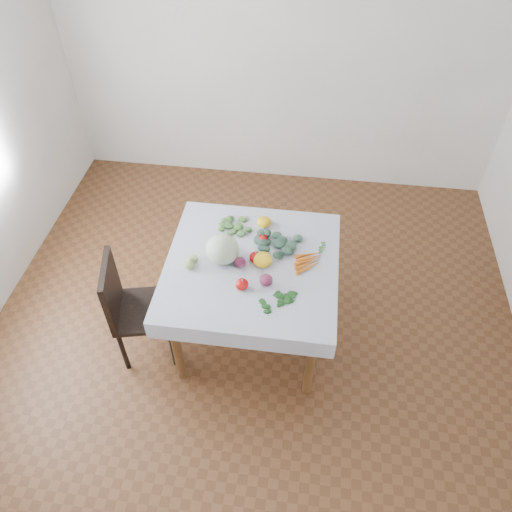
{
  "coord_description": "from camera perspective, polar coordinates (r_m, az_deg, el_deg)",
  "views": [
    {
      "loc": [
        0.33,
        -2.2,
        3.13
      ],
      "look_at": [
        0.03,
        0.01,
        0.82
      ],
      "focal_mm": 35.0,
      "sensor_mm": 36.0,
      "label": 1
    }
  ],
  "objects": [
    {
      "name": "heirloom_back",
      "position": [
        3.49,
        0.92,
        3.93
      ],
      "size": [
        0.11,
        0.11,
        0.07
      ],
      "primitive_type": "ellipsoid",
      "rotation": [
        0.0,
        0.0,
        -0.07
      ],
      "color": "yellow",
      "rests_on": "tablecloth"
    },
    {
      "name": "table",
      "position": [
        3.33,
        -0.49,
        -2.08
      ],
      "size": [
        1.0,
        1.0,
        0.75
      ],
      "color": "brown",
      "rests_on": "ground"
    },
    {
      "name": "tablecloth",
      "position": [
        3.26,
        -0.5,
        -0.91
      ],
      "size": [
        1.12,
        1.12,
        0.01
      ],
      "primitive_type": "cube",
      "color": "silver",
      "rests_on": "table"
    },
    {
      "name": "tomatillo_cluster",
      "position": [
        3.24,
        -7.45,
        -0.97
      ],
      "size": [
        0.11,
        0.14,
        0.05
      ],
      "color": "#A4B96A",
      "rests_on": "tablecloth"
    },
    {
      "name": "cabbage",
      "position": [
        3.22,
        -3.87,
        0.75
      ],
      "size": [
        0.22,
        0.22,
        0.19
      ],
      "primitive_type": "ellipsoid",
      "rotation": [
        0.0,
        0.0,
        0.01
      ],
      "color": "beige",
      "rests_on": "tablecloth"
    },
    {
      "name": "tomato_d",
      "position": [
        3.09,
        -1.61,
        -3.25
      ],
      "size": [
        0.1,
        0.1,
        0.07
      ],
      "primitive_type": "ellipsoid",
      "rotation": [
        0.0,
        0.0,
        -0.29
      ],
      "color": "#AD0B0B",
      "rests_on": "tablecloth"
    },
    {
      "name": "onion_b",
      "position": [
        3.22,
        -1.86,
        -0.72
      ],
      "size": [
        0.1,
        0.1,
        0.07
      ],
      "primitive_type": "ellipsoid",
      "rotation": [
        0.0,
        0.0,
        0.29
      ],
      "color": "#611B43",
      "rests_on": "tablecloth"
    },
    {
      "name": "tomato_c",
      "position": [
        3.24,
        -0.02,
        -0.16
      ],
      "size": [
        0.09,
        0.09,
        0.07
      ],
      "primitive_type": "ellipsoid",
      "rotation": [
        0.0,
        0.0,
        0.11
      ],
      "color": "#AD0B0B",
      "rests_on": "tablecloth"
    },
    {
      "name": "basil_bunch",
      "position": [
        3.05,
        2.05,
        -5.12
      ],
      "size": [
        0.27,
        0.18,
        0.01
      ],
      "color": "#164818",
      "rests_on": "tablecloth"
    },
    {
      "name": "dill_bunch",
      "position": [
        3.5,
        -2.64,
        3.53
      ],
      "size": [
        0.24,
        0.22,
        0.03
      ],
      "color": "#4E813B",
      "rests_on": "tablecloth"
    },
    {
      "name": "tomato_b",
      "position": [
        3.37,
        0.75,
        1.98
      ],
      "size": [
        0.08,
        0.08,
        0.06
      ],
      "primitive_type": "ellipsoid",
      "rotation": [
        0.0,
        0.0,
        0.2
      ],
      "color": "#AD0B0B",
      "rests_on": "tablecloth"
    },
    {
      "name": "ground",
      "position": [
        3.84,
        -0.43,
        -8.62
      ],
      "size": [
        4.0,
        4.0,
        0.0
      ],
      "primitive_type": "plane",
      "color": "brown"
    },
    {
      "name": "tomato_a",
      "position": [
        3.26,
        -3.95,
        -0.17
      ],
      "size": [
        0.08,
        0.08,
        0.07
      ],
      "primitive_type": "ellipsoid",
      "rotation": [
        0.0,
        0.0,
        0.08
      ],
      "color": "#AD0B0B",
      "rests_on": "tablecloth"
    },
    {
      "name": "heirloom_front",
      "position": [
        3.22,
        0.77,
        -0.42
      ],
      "size": [
        0.14,
        0.14,
        0.09
      ],
      "primitive_type": "ellipsoid",
      "rotation": [
        0.0,
        0.0,
        -0.16
      ],
      "color": "yellow",
      "rests_on": "tablecloth"
    },
    {
      "name": "kale_bunch",
      "position": [
        3.35,
        2.42,
        1.31
      ],
      "size": [
        0.33,
        0.25,
        0.04
      ],
      "color": "#325243",
      "rests_on": "tablecloth"
    },
    {
      "name": "carrot_bunch",
      "position": [
        3.27,
        5.93,
        -0.56
      ],
      "size": [
        0.19,
        0.23,
        0.03
      ],
      "color": "orange",
      "rests_on": "tablecloth"
    },
    {
      "name": "chair",
      "position": [
        3.47,
        -14.17,
        -5.37
      ],
      "size": [
        0.47,
        0.47,
        0.87
      ],
      "color": "black",
      "rests_on": "ground"
    },
    {
      "name": "back_wall",
      "position": [
        4.58,
        3.25,
        22.99
      ],
      "size": [
        4.0,
        0.04,
        2.7
      ],
      "primitive_type": "cube",
      "color": "white",
      "rests_on": "ground"
    },
    {
      "name": "onion_a",
      "position": [
        3.11,
        1.15,
        -2.75
      ],
      "size": [
        0.09,
        0.09,
        0.07
      ],
      "primitive_type": "ellipsoid",
      "rotation": [
        0.0,
        0.0,
        -0.0
      ],
      "color": "#611B43",
      "rests_on": "tablecloth"
    }
  ]
}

